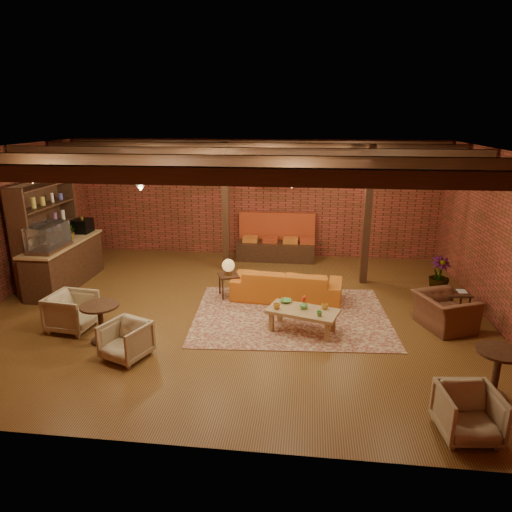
# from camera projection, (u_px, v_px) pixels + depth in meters

# --- Properties ---
(floor) EXTENTS (10.00, 10.00, 0.00)m
(floor) POSITION_uv_depth(u_px,v_px,m) (233.00, 311.00, 9.28)
(floor) COLOR #422610
(floor) RESTS_ON ground
(ceiling) EXTENTS (10.00, 8.00, 0.02)m
(ceiling) POSITION_uv_depth(u_px,v_px,m) (231.00, 150.00, 8.34)
(ceiling) COLOR black
(ceiling) RESTS_ON wall_back
(wall_back) EXTENTS (10.00, 0.02, 3.20)m
(wall_back) POSITION_uv_depth(u_px,v_px,m) (256.00, 199.00, 12.61)
(wall_back) COLOR brown
(wall_back) RESTS_ON ground
(wall_front) EXTENTS (10.00, 0.02, 3.20)m
(wall_front) POSITION_uv_depth(u_px,v_px,m) (171.00, 325.00, 5.02)
(wall_front) COLOR brown
(wall_front) RESTS_ON ground
(wall_right) EXTENTS (0.02, 8.00, 3.20)m
(wall_right) POSITION_uv_depth(u_px,v_px,m) (504.00, 243.00, 8.25)
(wall_right) COLOR brown
(wall_right) RESTS_ON ground
(ceiling_beams) EXTENTS (9.80, 6.40, 0.22)m
(ceiling_beams) POSITION_uv_depth(u_px,v_px,m) (231.00, 157.00, 8.37)
(ceiling_beams) COLOR black
(ceiling_beams) RESTS_ON ceiling
(ceiling_pipe) EXTENTS (9.60, 0.12, 0.12)m
(ceiling_pipe) POSITION_uv_depth(u_px,v_px,m) (243.00, 161.00, 9.96)
(ceiling_pipe) COLOR black
(ceiling_pipe) RESTS_ON ceiling
(post_left) EXTENTS (0.16, 0.16, 3.20)m
(post_left) POSITION_uv_depth(u_px,v_px,m) (226.00, 208.00, 11.35)
(post_left) COLOR black
(post_left) RESTS_ON ground
(post_right) EXTENTS (0.16, 0.16, 3.20)m
(post_right) POSITION_uv_depth(u_px,v_px,m) (368.00, 216.00, 10.40)
(post_right) COLOR black
(post_right) RESTS_ON ground
(service_counter) EXTENTS (0.80, 2.50, 1.60)m
(service_counter) POSITION_uv_depth(u_px,v_px,m) (64.00, 252.00, 10.45)
(service_counter) COLOR black
(service_counter) RESTS_ON ground
(plant_counter) EXTENTS (0.35, 0.39, 0.30)m
(plant_counter) POSITION_uv_depth(u_px,v_px,m) (70.00, 233.00, 10.51)
(plant_counter) COLOR #337F33
(plant_counter) RESTS_ON service_counter
(shelving_hutch) EXTENTS (0.52, 2.00, 2.40)m
(shelving_hutch) POSITION_uv_depth(u_px,v_px,m) (47.00, 234.00, 10.47)
(shelving_hutch) COLOR black
(shelving_hutch) RESTS_ON ground
(banquette) EXTENTS (2.10, 0.70, 1.00)m
(banquette) POSITION_uv_depth(u_px,v_px,m) (276.00, 242.00, 12.44)
(banquette) COLOR #A6391B
(banquette) RESTS_ON ground
(service_sign) EXTENTS (0.86, 0.06, 0.30)m
(service_sign) POSITION_uv_depth(u_px,v_px,m) (276.00, 176.00, 11.46)
(service_sign) COLOR #E55816
(service_sign) RESTS_ON ceiling
(ceiling_spotlights) EXTENTS (6.40, 4.40, 0.28)m
(ceiling_spotlights) POSITION_uv_depth(u_px,v_px,m) (231.00, 169.00, 8.44)
(ceiling_spotlights) COLOR black
(ceiling_spotlights) RESTS_ON ceiling
(rug) EXTENTS (3.99, 3.16, 0.01)m
(rug) POSITION_uv_depth(u_px,v_px,m) (291.00, 315.00, 9.05)
(rug) COLOR maroon
(rug) RESTS_ON floor
(sofa) EXTENTS (2.40, 1.12, 0.68)m
(sofa) POSITION_uv_depth(u_px,v_px,m) (287.00, 284.00, 9.76)
(sofa) COLOR #B85D19
(sofa) RESTS_ON floor
(coffee_table) EXTENTS (1.38, 0.96, 0.68)m
(coffee_table) POSITION_uv_depth(u_px,v_px,m) (302.00, 312.00, 8.29)
(coffee_table) COLOR olive
(coffee_table) RESTS_ON floor
(side_table_lamp) EXTENTS (0.54, 0.54, 0.86)m
(side_table_lamp) POSITION_uv_depth(u_px,v_px,m) (228.00, 268.00, 9.81)
(side_table_lamp) COLOR black
(side_table_lamp) RESTS_ON floor
(round_table_left) EXTENTS (0.66, 0.66, 0.69)m
(round_table_left) POSITION_uv_depth(u_px,v_px,m) (100.00, 317.00, 7.90)
(round_table_left) COLOR black
(round_table_left) RESTS_ON floor
(armchair_a) EXTENTS (0.78, 0.82, 0.77)m
(armchair_a) POSITION_uv_depth(u_px,v_px,m) (72.00, 310.00, 8.38)
(armchair_a) COLOR beige
(armchair_a) RESTS_ON floor
(armchair_b) EXTENTS (0.85, 0.82, 0.68)m
(armchair_b) POSITION_uv_depth(u_px,v_px,m) (126.00, 339.00, 7.39)
(armchair_b) COLOR beige
(armchair_b) RESTS_ON floor
(armchair_right) EXTENTS (0.97, 1.16, 0.87)m
(armchair_right) POSITION_uv_depth(u_px,v_px,m) (445.00, 306.00, 8.41)
(armchair_right) COLOR brown
(armchair_right) RESTS_ON floor
(side_table_book) EXTENTS (0.50, 0.50, 0.53)m
(side_table_book) POSITION_uv_depth(u_px,v_px,m) (457.00, 294.00, 8.91)
(side_table_book) COLOR black
(side_table_book) RESTS_ON floor
(round_table_right) EXTENTS (0.62, 0.62, 0.73)m
(round_table_right) POSITION_uv_depth(u_px,v_px,m) (497.00, 366.00, 6.31)
(round_table_right) COLOR black
(round_table_right) RESTS_ON floor
(armchair_far) EXTENTS (0.75, 0.71, 0.70)m
(armchair_far) POSITION_uv_depth(u_px,v_px,m) (469.00, 411.00, 5.57)
(armchair_far) COLOR beige
(armchair_far) RESTS_ON floor
(plant_tall) EXTENTS (1.73, 1.73, 2.44)m
(plant_tall) POSITION_uv_depth(u_px,v_px,m) (444.00, 240.00, 9.91)
(plant_tall) COLOR #4C7F4C
(plant_tall) RESTS_ON floor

